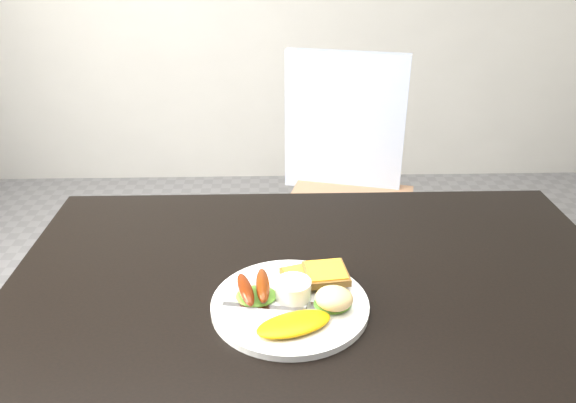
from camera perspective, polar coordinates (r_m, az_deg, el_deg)
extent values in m
cube|color=black|center=(1.09, 3.22, -9.15)|extent=(1.20, 0.80, 0.04)
cube|color=tan|center=(2.00, 6.09, -1.05)|extent=(0.54, 0.54, 0.05)
imported|color=navy|center=(1.50, -1.50, -0.19)|extent=(0.54, 0.39, 1.39)
cylinder|color=white|center=(1.01, 0.20, -10.47)|extent=(0.28, 0.28, 0.01)
ellipsoid|color=#5C9A34|center=(1.02, -3.24, -9.54)|extent=(0.08, 0.07, 0.01)
ellipsoid|color=#689C31|center=(1.00, 4.56, -10.29)|extent=(0.09, 0.08, 0.01)
ellipsoid|color=#D1970A|center=(0.94, 0.60, -12.34)|extent=(0.14, 0.10, 0.02)
ellipsoid|color=#5A2502|center=(1.01, -4.33, -8.89)|extent=(0.05, 0.10, 0.02)
ellipsoid|color=#6D2501|center=(1.02, -2.59, -8.51)|extent=(0.03, 0.10, 0.03)
cylinder|color=white|center=(1.01, 0.53, -9.00)|extent=(0.06, 0.06, 0.04)
cube|color=brown|center=(1.06, 1.55, -7.66)|extent=(0.09, 0.09, 0.01)
cube|color=brown|center=(1.05, 3.87, -7.33)|extent=(0.09, 0.09, 0.01)
ellipsoid|color=beige|center=(0.98, 4.71, -9.77)|extent=(0.08, 0.08, 0.04)
cube|color=#ADAFB7|center=(0.99, -2.44, -10.70)|extent=(0.15, 0.04, 0.00)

